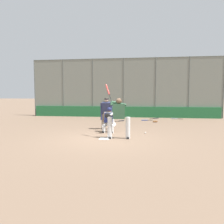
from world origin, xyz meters
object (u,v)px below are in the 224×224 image
(catcher_behind_plate, at_px, (109,119))
(spare_bat_third_base_side, at_px, (145,120))
(batter_at_plate, at_px, (119,117))
(umpire_home, at_px, (107,113))
(baseball_loose, at_px, (145,133))
(spare_bat_first_base_side, at_px, (175,119))
(spare_bat_by_padding, at_px, (121,121))
(spare_bat_near_backstop, at_px, (155,118))
(fielding_glove_on_dirt, at_px, (155,121))

(catcher_behind_plate, relative_size, spare_bat_third_base_side, 1.57)
(batter_at_plate, distance_m, spare_bat_third_base_side, 6.64)
(umpire_home, relative_size, spare_bat_third_base_side, 2.11)
(catcher_behind_plate, height_order, baseball_loose, catcher_behind_plate)
(umpire_home, relative_size, spare_bat_first_base_side, 2.04)
(catcher_behind_plate, bearing_deg, baseball_loose, -176.06)
(spare_bat_by_padding, bearing_deg, spare_bat_near_backstop, -9.86)
(spare_bat_by_padding, xyz_separation_m, spare_bat_third_base_side, (-1.69, -0.61, 0.00))
(spare_bat_by_padding, relative_size, spare_bat_third_base_side, 0.81)
(umpire_home, bearing_deg, baseball_loose, 152.49)
(catcher_behind_plate, height_order, fielding_glove_on_dirt, catcher_behind_plate)
(spare_bat_near_backstop, relative_size, spare_bat_by_padding, 1.10)
(umpire_home, height_order, spare_bat_third_base_side, umpire_home)
(batter_at_plate, height_order, spare_bat_near_backstop, batter_at_plate)
(fielding_glove_on_dirt, relative_size, baseball_loose, 4.29)
(umpire_home, bearing_deg, spare_bat_third_base_side, -117.76)
(spare_bat_by_padding, relative_size, fielding_glove_on_dirt, 2.02)
(spare_bat_by_padding, distance_m, spare_bat_first_base_side, 4.39)
(fielding_glove_on_dirt, bearing_deg, spare_bat_first_base_side, -126.91)
(umpire_home, xyz_separation_m, spare_bat_by_padding, (-0.41, -3.51, -0.86))
(catcher_behind_plate, height_order, spare_bat_first_base_side, catcher_behind_plate)
(spare_bat_near_backstop, height_order, fielding_glove_on_dirt, fielding_glove_on_dirt)
(baseball_loose, bearing_deg, batter_at_plate, 49.49)
(spare_bat_by_padding, relative_size, baseball_loose, 8.67)
(umpire_home, distance_m, fielding_glove_on_dirt, 4.37)
(baseball_loose, bearing_deg, fielding_glove_on_dirt, -98.98)
(catcher_behind_plate, bearing_deg, spare_bat_by_padding, -84.56)
(spare_bat_first_base_side, height_order, fielding_glove_on_dirt, fielding_glove_on_dirt)
(batter_at_plate, distance_m, spare_bat_first_base_side, 8.58)
(catcher_behind_plate, height_order, umpire_home, umpire_home)
(umpire_home, height_order, spare_bat_near_backstop, umpire_home)
(spare_bat_by_padding, bearing_deg, batter_at_plate, -133.55)
(umpire_home, relative_size, spare_bat_by_padding, 2.59)
(umpire_home, xyz_separation_m, spare_bat_near_backstop, (-2.87, -5.47, -0.86))
(spare_bat_near_backstop, bearing_deg, catcher_behind_plate, -153.68)
(umpire_home, distance_m, spare_bat_first_base_side, 7.03)
(batter_at_plate, distance_m, spare_bat_near_backstop, 8.11)
(spare_bat_by_padding, relative_size, spare_bat_first_base_side, 0.79)
(spare_bat_by_padding, height_order, baseball_loose, baseball_loose)
(umpire_home, bearing_deg, spare_bat_by_padding, -97.43)
(spare_bat_near_backstop, bearing_deg, umpire_home, -159.21)
(umpire_home, bearing_deg, catcher_behind_plate, 105.41)
(catcher_behind_plate, distance_m, spare_bat_third_base_side, 5.40)
(catcher_behind_plate, bearing_deg, spare_bat_near_backstop, -104.85)
(umpire_home, xyz_separation_m, spare_bat_first_base_side, (-4.34, -5.47, -0.86))
(spare_bat_by_padding, height_order, spare_bat_third_base_side, same)
(spare_bat_third_base_side, distance_m, spare_bat_first_base_side, 2.61)
(catcher_behind_plate, xyz_separation_m, baseball_loose, (-1.77, 0.10, -0.60))
(umpire_home, distance_m, spare_bat_by_padding, 3.64)
(catcher_behind_plate, xyz_separation_m, fielding_glove_on_dirt, (-2.46, -4.24, -0.58))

